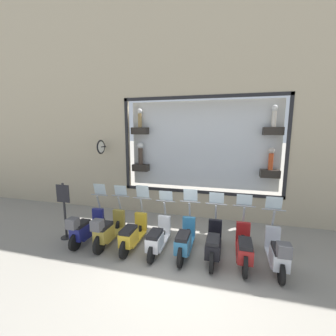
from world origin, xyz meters
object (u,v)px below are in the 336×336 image
object	(u,v)px
scooter_silver_0	(278,252)
scooter_navy_7	(85,227)
scooter_red_1	(244,247)
scooter_teal_3	(185,240)
scooter_yellow_5	(133,234)
scooter_black_2	(213,244)
shop_sign_post	(64,209)
scooter_olive_6	(108,230)
scooter_white_4	(158,238)

from	to	relation	value
scooter_silver_0	scooter_navy_7	world-z (taller)	scooter_navy_7
scooter_red_1	scooter_navy_7	xyz separation A→B (m)	(-0.07, 4.59, 0.02)
scooter_teal_3	scooter_yellow_5	distance (m)	1.53
scooter_silver_0	scooter_yellow_5	size ratio (longest dim) A/B	1.00
scooter_black_2	shop_sign_post	world-z (taller)	shop_sign_post
scooter_silver_0	scooter_navy_7	size ratio (longest dim) A/B	1.00
scooter_navy_7	scooter_silver_0	bearing A→B (deg)	-90.02
scooter_black_2	scooter_red_1	bearing A→B (deg)	-89.89
scooter_red_1	scooter_black_2	size ratio (longest dim) A/B	1.00
scooter_red_1	scooter_navy_7	bearing A→B (deg)	90.83
scooter_black_2	scooter_navy_7	xyz separation A→B (m)	(-0.07, 3.82, 0.03)
scooter_yellow_5	scooter_black_2	bearing A→B (deg)	-89.97
scooter_olive_6	shop_sign_post	size ratio (longest dim) A/B	1.01
scooter_yellow_5	scooter_white_4	bearing A→B (deg)	-90.53
scooter_white_4	scooter_olive_6	xyz separation A→B (m)	(-0.05, 1.53, 0.07)
scooter_navy_7	shop_sign_post	size ratio (longest dim) A/B	1.01
scooter_teal_3	scooter_yellow_5	world-z (taller)	scooter_yellow_5
scooter_yellow_5	scooter_navy_7	size ratio (longest dim) A/B	1.00
scooter_olive_6	shop_sign_post	world-z (taller)	shop_sign_post
scooter_silver_0	scooter_white_4	distance (m)	3.06
scooter_black_2	scooter_navy_7	size ratio (longest dim) A/B	1.01
scooter_teal_3	scooter_white_4	distance (m)	0.77
scooter_olive_6	scooter_teal_3	bearing A→B (deg)	-88.53
scooter_teal_3	shop_sign_post	size ratio (longest dim) A/B	1.01
scooter_black_2	shop_sign_post	distance (m)	4.62
scooter_silver_0	scooter_navy_7	distance (m)	5.35
scooter_silver_0	scooter_olive_6	xyz separation A→B (m)	(0.01, 4.59, 0.02)
scooter_black_2	scooter_olive_6	world-z (taller)	scooter_olive_6
scooter_teal_3	scooter_navy_7	size ratio (longest dim) A/B	1.01
scooter_silver_0	scooter_teal_3	size ratio (longest dim) A/B	0.99
scooter_black_2	scooter_yellow_5	bearing A→B (deg)	90.03
scooter_white_4	scooter_navy_7	xyz separation A→B (m)	(-0.06, 2.29, 0.05)
scooter_red_1	scooter_olive_6	size ratio (longest dim) A/B	1.00
scooter_teal_3	scooter_white_4	xyz separation A→B (m)	(-0.01, 0.76, -0.03)
scooter_teal_3	scooter_white_4	size ratio (longest dim) A/B	1.01
scooter_black_2	shop_sign_post	xyz separation A→B (m)	(0.00, 4.59, 0.53)
scooter_black_2	shop_sign_post	bearing A→B (deg)	89.98
scooter_red_1	scooter_olive_6	bearing A→B (deg)	90.87
scooter_silver_0	scooter_black_2	xyz separation A→B (m)	(0.07, 1.53, -0.02)
scooter_silver_0	scooter_teal_3	world-z (taller)	scooter_teal_3
scooter_black_2	scooter_yellow_5	size ratio (longest dim) A/B	1.00
scooter_red_1	scooter_white_4	world-z (taller)	scooter_red_1
scooter_navy_7	scooter_yellow_5	bearing A→B (deg)	-87.59
scooter_yellow_5	shop_sign_post	distance (m)	2.36
scooter_silver_0	scooter_black_2	distance (m)	1.53
scooter_teal_3	shop_sign_post	bearing A→B (deg)	90.01
scooter_red_1	scooter_black_2	xyz separation A→B (m)	(-0.00, 0.76, -0.01)
scooter_yellow_5	scooter_olive_6	distance (m)	0.77
scooter_black_2	scooter_white_4	distance (m)	1.53
scooter_silver_0	scooter_black_2	bearing A→B (deg)	87.48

